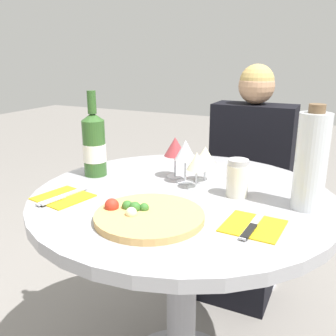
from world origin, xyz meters
name	(u,v)px	position (x,y,z in m)	size (l,w,h in m)	color
dining_table	(182,237)	(0.00, 0.00, 0.60)	(0.98, 0.98, 0.76)	gray
chair_behind_diner	(251,206)	(0.05, 0.82, 0.41)	(0.40, 0.40, 0.84)	#ADADB2
seated_diner	(246,198)	(0.05, 0.69, 0.50)	(0.39, 0.39, 1.15)	black
pizza_large	(146,215)	(-0.01, -0.23, 0.77)	(0.30, 0.30, 0.05)	tan
wine_bottle	(94,145)	(-0.37, 0.04, 0.87)	(0.08, 0.08, 0.31)	#2D5623
tall_carafe	(311,161)	(0.38, 0.05, 0.90)	(0.09, 0.09, 0.31)	silver
sugar_shaker	(237,178)	(0.17, 0.05, 0.82)	(0.07, 0.07, 0.12)	silver
wine_glass_back_left	(175,147)	(-0.09, 0.14, 0.87)	(0.08, 0.08, 0.15)	silver
wine_glass_back_right	(205,156)	(0.02, 0.14, 0.85)	(0.08, 0.08, 0.13)	silver
wine_glass_front_right	(197,162)	(0.02, 0.06, 0.85)	(0.07, 0.07, 0.13)	silver
wine_glass_center	(185,151)	(-0.04, 0.10, 0.87)	(0.08, 0.08, 0.15)	silver
place_setting_left	(62,197)	(-0.32, -0.21, 0.76)	(0.18, 0.19, 0.01)	gold
place_setting_right	(253,226)	(0.27, -0.15, 0.76)	(0.16, 0.19, 0.01)	gold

